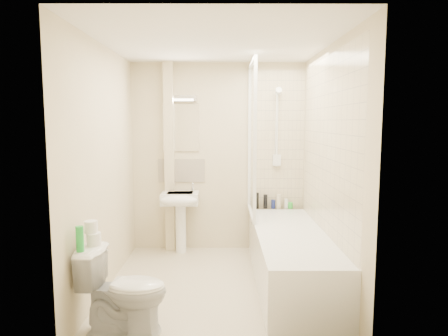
{
  "coord_description": "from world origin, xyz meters",
  "views": [
    {
      "loc": [
        0.06,
        -3.87,
        1.66
      ],
      "look_at": [
        0.07,
        0.2,
        1.19
      ],
      "focal_mm": 32.0,
      "sensor_mm": 36.0,
      "label": 1
    }
  ],
  "objects": [
    {
      "name": "floor",
      "position": [
        0.0,
        0.0,
        0.0
      ],
      "size": [
        2.5,
        2.5,
        0.0
      ],
      "primitive_type": "plane",
      "color": "beige",
      "rests_on": "ground"
    },
    {
      "name": "wall_back",
      "position": [
        0.0,
        1.25,
        1.2
      ],
      "size": [
        2.2,
        0.02,
        2.4
      ],
      "primitive_type": "cube",
      "color": "beige",
      "rests_on": "ground"
    },
    {
      "name": "wall_left",
      "position": [
        -1.1,
        0.0,
        1.2
      ],
      "size": [
        0.02,
        2.5,
        2.4
      ],
      "primitive_type": "cube",
      "color": "beige",
      "rests_on": "ground"
    },
    {
      "name": "wall_right",
      "position": [
        1.1,
        0.0,
        1.2
      ],
      "size": [
        0.02,
        2.5,
        2.4
      ],
      "primitive_type": "cube",
      "color": "beige",
      "rests_on": "ground"
    },
    {
      "name": "ceiling",
      "position": [
        0.0,
        0.0,
        2.4
      ],
      "size": [
        2.2,
        2.5,
        0.02
      ],
      "primitive_type": "cube",
      "color": "white",
      "rests_on": "wall_back"
    },
    {
      "name": "tile_back",
      "position": [
        0.75,
        1.24,
        1.42
      ],
      "size": [
        0.7,
        0.01,
        1.75
      ],
      "primitive_type": "cube",
      "color": "beige",
      "rests_on": "wall_back"
    },
    {
      "name": "tile_right",
      "position": [
        1.09,
        0.06,
        1.42
      ],
      "size": [
        0.01,
        2.1,
        1.75
      ],
      "primitive_type": "cube",
      "color": "beige",
      "rests_on": "wall_right"
    },
    {
      "name": "pipe_boxing",
      "position": [
        -0.62,
        1.19,
        1.2
      ],
      "size": [
        0.12,
        0.12,
        2.4
      ],
      "primitive_type": "cube",
      "color": "beige",
      "rests_on": "ground"
    },
    {
      "name": "splashback",
      "position": [
        -0.48,
        1.24,
        1.03
      ],
      "size": [
        0.6,
        0.02,
        0.3
      ],
      "primitive_type": "cube",
      "color": "beige",
      "rests_on": "wall_back"
    },
    {
      "name": "mirror",
      "position": [
        -0.48,
        1.24,
        1.58
      ],
      "size": [
        0.46,
        0.01,
        0.6
      ],
      "primitive_type": "cube",
      "color": "white",
      "rests_on": "wall_back"
    },
    {
      "name": "strip_light",
      "position": [
        -0.48,
        1.22,
        1.95
      ],
      "size": [
        0.42,
        0.07,
        0.07
      ],
      "primitive_type": "cube",
      "color": "silver",
      "rests_on": "wall_back"
    },
    {
      "name": "bathtub",
      "position": [
        0.75,
        0.06,
        0.29
      ],
      "size": [
        0.7,
        2.1,
        0.55
      ],
      "color": "white",
      "rests_on": "ground"
    },
    {
      "name": "shower_screen",
      "position": [
        0.4,
        0.8,
        1.45
      ],
      "size": [
        0.04,
        0.92,
        1.8
      ],
      "color": "white",
      "rests_on": "bathtub"
    },
    {
      "name": "shower_fixture",
      "position": [
        0.75,
        1.19,
        1.55
      ],
      "size": [
        0.1,
        0.16,
        0.99
      ],
      "color": "white",
      "rests_on": "wall_back"
    },
    {
      "name": "pedestal_sink",
      "position": [
        -0.48,
        1.01,
        0.62
      ],
      "size": [
        0.46,
        0.44,
        0.89
      ],
      "color": "white",
      "rests_on": "ground"
    },
    {
      "name": "bottle_black_a",
      "position": [
        0.49,
        1.16,
        0.65
      ],
      "size": [
        0.06,
        0.06,
        0.2
      ],
      "primitive_type": "cylinder",
      "color": "black",
      "rests_on": "bathtub"
    },
    {
      "name": "bottle_black_b",
      "position": [
        0.61,
        1.16,
        0.64
      ],
      "size": [
        0.05,
        0.05,
        0.18
      ],
      "primitive_type": "cylinder",
      "color": "black",
      "rests_on": "bathtub"
    },
    {
      "name": "bottle_blue",
      "position": [
        0.71,
        1.16,
        0.61
      ],
      "size": [
        0.05,
        0.05,
        0.11
      ],
      "primitive_type": "cylinder",
      "color": "navy",
      "rests_on": "bathtub"
    },
    {
      "name": "bottle_cream",
      "position": [
        0.78,
        1.16,
        0.64
      ],
      "size": [
        0.06,
        0.06,
        0.18
      ],
      "primitive_type": "cylinder",
      "color": "beige",
      "rests_on": "bathtub"
    },
    {
      "name": "bottle_white_b",
      "position": [
        0.88,
        1.16,
        0.61
      ],
      "size": [
        0.05,
        0.05,
        0.12
      ],
      "primitive_type": "cylinder",
      "color": "silver",
      "rests_on": "bathtub"
    },
    {
      "name": "bottle_green",
      "position": [
        0.93,
        1.16,
        0.59
      ],
      "size": [
        0.07,
        0.07,
        0.08
      ],
      "primitive_type": "cylinder",
      "color": "green",
      "rests_on": "bathtub"
    },
    {
      "name": "toilet",
      "position": [
        -0.72,
        -0.85,
        0.34
      ],
      "size": [
        0.49,
        0.73,
        0.68
      ],
      "primitive_type": "imported",
      "rotation": [
        0.0,
        0.0,
        1.49
      ],
      "color": "white",
      "rests_on": "ground"
    },
    {
      "name": "toilet_roll_lower",
      "position": [
        -0.96,
        -0.79,
        0.73
      ],
      "size": [
        0.11,
        0.11,
        0.1
      ],
      "primitive_type": "cylinder",
      "color": "white",
      "rests_on": "toilet"
    },
    {
      "name": "toilet_roll_upper",
      "position": [
        -0.99,
        -0.78,
        0.83
      ],
      "size": [
        0.1,
        0.1,
        0.1
      ],
      "primitive_type": "cylinder",
      "color": "white",
      "rests_on": "toilet_roll_lower"
    },
    {
      "name": "green_bottle",
      "position": [
        -1.02,
        -0.95,
        0.78
      ],
      "size": [
        0.06,
        0.06,
        0.2
      ],
      "primitive_type": "cylinder",
      "color": "green",
      "rests_on": "toilet"
    }
  ]
}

